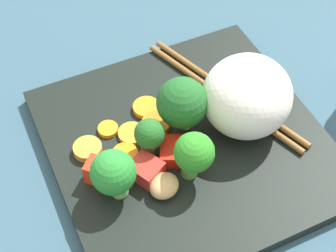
{
  "coord_description": "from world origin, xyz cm",
  "views": [
    {
      "loc": [
        -13.58,
        -26.96,
        41.05
      ],
      "look_at": [
        -1.69,
        0.85,
        3.43
      ],
      "focal_mm": 54.83,
      "sensor_mm": 36.0,
      "label": 1
    }
  ],
  "objects_px": {
    "rice_mound": "(249,99)",
    "broccoli_floret_2": "(186,102)",
    "carrot_slice_1": "(132,133)",
    "square_plate": "(187,144)",
    "chopstick_pair": "(224,93)"
  },
  "relations": [
    {
      "from": "broccoli_floret_2",
      "to": "carrot_slice_1",
      "type": "relative_size",
      "value": 2.4
    },
    {
      "from": "rice_mound",
      "to": "broccoli_floret_2",
      "type": "distance_m",
      "value": 0.06
    },
    {
      "from": "broccoli_floret_2",
      "to": "carrot_slice_1",
      "type": "height_order",
      "value": "broccoli_floret_2"
    },
    {
      "from": "square_plate",
      "to": "rice_mound",
      "type": "height_order",
      "value": "rice_mound"
    },
    {
      "from": "square_plate",
      "to": "chopstick_pair",
      "type": "relative_size",
      "value": 1.3
    },
    {
      "from": "broccoli_floret_2",
      "to": "chopstick_pair",
      "type": "relative_size",
      "value": 0.33
    },
    {
      "from": "carrot_slice_1",
      "to": "chopstick_pair",
      "type": "relative_size",
      "value": 0.14
    },
    {
      "from": "rice_mound",
      "to": "carrot_slice_1",
      "type": "bearing_deg",
      "value": 163.83
    },
    {
      "from": "chopstick_pair",
      "to": "rice_mound",
      "type": "bearing_deg",
      "value": 159.46
    },
    {
      "from": "square_plate",
      "to": "carrot_slice_1",
      "type": "relative_size",
      "value": 9.58
    },
    {
      "from": "broccoli_floret_2",
      "to": "chopstick_pair",
      "type": "distance_m",
      "value": 0.07
    },
    {
      "from": "rice_mound",
      "to": "chopstick_pair",
      "type": "height_order",
      "value": "rice_mound"
    },
    {
      "from": "square_plate",
      "to": "broccoli_floret_2",
      "type": "height_order",
      "value": "broccoli_floret_2"
    },
    {
      "from": "chopstick_pair",
      "to": "square_plate",
      "type": "bearing_deg",
      "value": 100.69
    },
    {
      "from": "rice_mound",
      "to": "broccoli_floret_2",
      "type": "bearing_deg",
      "value": 161.74
    }
  ]
}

